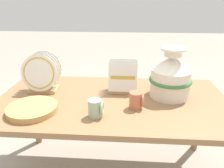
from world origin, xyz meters
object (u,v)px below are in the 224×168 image
at_px(dish_rack_square_plates, 123,80).
at_px(mug_terracotta_glaze, 136,100).
at_px(wicker_charger_stack, 32,109).
at_px(ceramic_vase, 171,76).
at_px(dish_rack_round_plates, 42,75).
at_px(mug_sage_glaze, 96,108).

distance_m(dish_rack_square_plates, mug_terracotta_glaze, 0.27).
distance_m(wicker_charger_stack, mug_terracotta_glaze, 0.63).
distance_m(ceramic_vase, dish_rack_round_plates, 0.89).
bearing_deg(dish_rack_square_plates, mug_sage_glaze, -111.10).
height_order(ceramic_vase, dish_rack_round_plates, ceramic_vase).
bearing_deg(mug_terracotta_glaze, ceramic_vase, 39.58).
distance_m(dish_rack_round_plates, mug_terracotta_glaze, 0.70).
relative_size(wicker_charger_stack, mug_terracotta_glaze, 2.85).
bearing_deg(dish_rack_round_plates, ceramic_vase, -1.59).
bearing_deg(mug_sage_glaze, mug_terracotta_glaze, 26.70).
distance_m(dish_rack_square_plates, wicker_charger_stack, 0.63).
height_order(wicker_charger_stack, mug_terracotta_glaze, mug_terracotta_glaze).
bearing_deg(wicker_charger_stack, dish_rack_square_plates, 32.71).
bearing_deg(mug_sage_glaze, dish_rack_round_plates, 142.34).
bearing_deg(mug_terracotta_glaze, dish_rack_square_plates, 109.41).
relative_size(dish_rack_square_plates, mug_terracotta_glaze, 2.10).
bearing_deg(dish_rack_round_plates, mug_sage_glaze, -37.66).
relative_size(dish_rack_round_plates, mug_terracotta_glaze, 2.65).
distance_m(ceramic_vase, mug_sage_glaze, 0.56).
height_order(ceramic_vase, dish_rack_square_plates, ceramic_vase).
xyz_separation_m(ceramic_vase, wicker_charger_stack, (-0.85, -0.28, -0.13)).
height_order(wicker_charger_stack, mug_sage_glaze, mug_sage_glaze).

